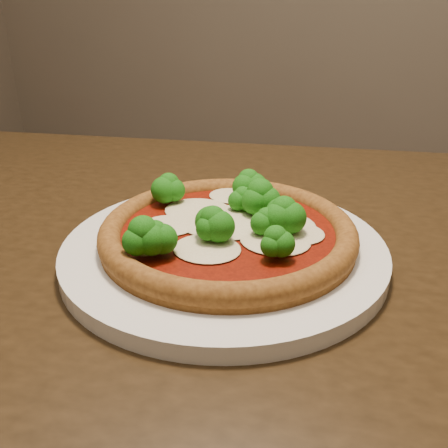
% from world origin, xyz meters
% --- Properties ---
extents(dining_table, '(1.33, 1.00, 0.75)m').
position_xyz_m(dining_table, '(0.23, 0.01, 0.65)').
color(dining_table, black).
rests_on(dining_table, floor).
extents(plate, '(0.34, 0.34, 0.02)m').
position_xyz_m(plate, '(0.23, -0.04, 0.76)').
color(plate, silver).
rests_on(plate, dining_table).
extents(pizza, '(0.27, 0.27, 0.06)m').
position_xyz_m(pizza, '(0.24, -0.04, 0.78)').
color(pizza, brown).
rests_on(pizza, plate).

